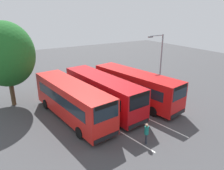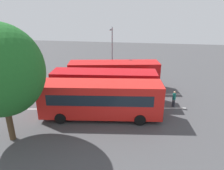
# 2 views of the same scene
# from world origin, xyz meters

# --- Properties ---
(ground_plane) EXTENTS (77.05, 77.05, 0.00)m
(ground_plane) POSITION_xyz_m (0.00, 0.00, 0.00)
(ground_plane) COLOR #424244
(bus_far_left) EXTENTS (10.79, 3.70, 3.31)m
(bus_far_left) POSITION_xyz_m (0.28, -3.39, 1.82)
(bus_far_left) COLOR red
(bus_far_left) RESTS_ON ground
(bus_center_left) EXTENTS (10.76, 3.53, 3.31)m
(bus_center_left) POSITION_xyz_m (-0.05, -0.04, 1.82)
(bus_center_left) COLOR #B70C11
(bus_center_left) RESTS_ON ground
(bus_center_right) EXTENTS (10.83, 4.28, 3.31)m
(bus_center_right) POSITION_xyz_m (0.42, 3.74, 1.82)
(bus_center_right) COLOR red
(bus_center_right) RESTS_ON ground
(pedestrian) EXTENTS (0.45, 0.45, 1.66)m
(pedestrian) POSITION_xyz_m (6.96, -0.23, 0.97)
(pedestrian) COLOR #232833
(pedestrian) RESTS_ON ground
(street_lamp) EXTENTS (0.32, 2.30, 6.93)m
(street_lamp) POSITION_xyz_m (-0.49, 7.84, 4.01)
(street_lamp) COLOR gray
(street_lamp) RESTS_ON ground
(lane_stripe_outer_left) EXTENTS (16.37, 2.86, 0.01)m
(lane_stripe_outer_left) POSITION_xyz_m (0.00, -1.76, 0.00)
(lane_stripe_outer_left) COLOR silver
(lane_stripe_outer_left) RESTS_ON ground
(lane_stripe_inner_left) EXTENTS (16.37, 2.86, 0.01)m
(lane_stripe_inner_left) POSITION_xyz_m (0.00, 1.76, 0.00)
(lane_stripe_inner_left) COLOR silver
(lane_stripe_inner_left) RESTS_ON ground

